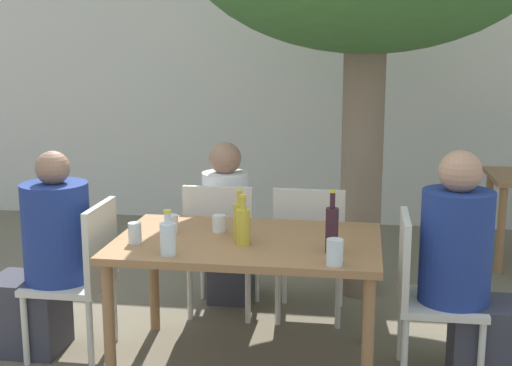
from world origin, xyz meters
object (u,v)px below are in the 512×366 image
at_px(wine_bottle_2, 332,228).
at_px(dining_table_front, 248,253).
at_px(patio_chair_1, 425,288).
at_px(drinking_glass_1, 135,233).
at_px(patio_chair_3, 310,246).
at_px(person_seated_2, 228,232).
at_px(water_bottle_3, 168,238).
at_px(person_seated_0, 45,263).
at_px(patio_chair_0, 83,271).
at_px(drinking_glass_2, 172,224).
at_px(oil_cruet_1, 239,219).
at_px(oil_cruet_0, 243,225).
at_px(drinking_glass_3, 335,252).
at_px(drinking_glass_0, 219,223).
at_px(patio_chair_2, 221,242).
at_px(person_seated_1, 469,279).

bearing_deg(wine_bottle_2, dining_table_front, 159.57).
height_order(patio_chair_1, drinking_glass_1, patio_chair_1).
bearing_deg(patio_chair_3, person_seated_2, -22.86).
relative_size(person_seated_2, water_bottle_3, 4.86).
bearing_deg(person_seated_0, wine_bottle_2, 84.02).
distance_m(patio_chair_1, water_bottle_3, 1.38).
distance_m(dining_table_front, patio_chair_0, 0.96).
bearing_deg(patio_chair_0, drinking_glass_2, 97.78).
bearing_deg(oil_cruet_1, person_seated_2, 104.64).
distance_m(oil_cruet_0, oil_cruet_1, 0.13).
xyz_separation_m(patio_chair_0, wine_bottle_2, (1.41, -0.17, 0.35)).
distance_m(patio_chair_1, drinking_glass_3, 0.67).
height_order(oil_cruet_0, drinking_glass_0, oil_cruet_0).
relative_size(patio_chair_1, patio_chair_2, 1.00).
relative_size(patio_chair_2, drinking_glass_2, 8.81).
xyz_separation_m(person_seated_0, drinking_glass_1, (0.60, -0.17, 0.25)).
xyz_separation_m(patio_chair_0, oil_cruet_0, (0.94, -0.11, 0.33)).
height_order(person_seated_1, drinking_glass_3, person_seated_1).
height_order(oil_cruet_1, drinking_glass_0, oil_cruet_1).
bearing_deg(drinking_glass_0, drinking_glass_3, -37.27).
distance_m(person_seated_1, drinking_glass_3, 0.82).
bearing_deg(patio_chair_1, drinking_glass_2, 87.15).
bearing_deg(drinking_glass_0, person_seated_0, -172.66).
relative_size(patio_chair_2, drinking_glass_3, 6.88).
height_order(patio_chair_3, drinking_glass_2, patio_chair_3).
distance_m(person_seated_0, person_seated_2, 1.29).
height_order(patio_chair_2, oil_cruet_1, oil_cruet_1).
bearing_deg(patio_chair_2, drinking_glass_0, 100.30).
distance_m(wine_bottle_2, drinking_glass_0, 0.72).
xyz_separation_m(patio_chair_0, oil_cruet_1, (0.90, 0.02, 0.33)).
bearing_deg(water_bottle_3, dining_table_front, 44.70).
bearing_deg(oil_cruet_0, oil_cruet_1, 108.59).
height_order(dining_table_front, patio_chair_2, patio_chair_2).
bearing_deg(patio_chair_1, dining_table_front, 90.00).
relative_size(wine_bottle_2, drinking_glass_0, 3.43).
bearing_deg(drinking_glass_0, oil_cruet_1, -39.33).
xyz_separation_m(patio_chair_0, patio_chair_2, (0.66, 0.69, 0.00)).
distance_m(person_seated_1, drinking_glass_2, 1.63).
bearing_deg(patio_chair_0, person_seated_0, -90.00).
xyz_separation_m(person_seated_2, oil_cruet_1, (0.24, -0.91, 0.33)).
bearing_deg(drinking_glass_2, person_seated_2, 79.81).
bearing_deg(person_seated_1, drinking_glass_3, 119.04).
bearing_deg(water_bottle_3, drinking_glass_2, 102.83).
xyz_separation_m(patio_chair_1, drinking_glass_0, (-1.13, 0.13, 0.27)).
height_order(person_seated_2, oil_cruet_0, person_seated_2).
height_order(dining_table_front, patio_chair_1, patio_chair_1).
bearing_deg(patio_chair_0, drinking_glass_1, 65.66).
bearing_deg(drinking_glass_3, patio_chair_2, 125.80).
bearing_deg(oil_cruet_1, drinking_glass_0, 140.67).
distance_m(oil_cruet_1, water_bottle_3, 0.47).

